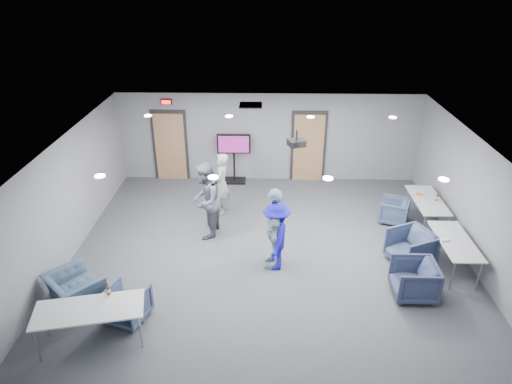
{
  "coord_description": "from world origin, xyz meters",
  "views": [
    {
      "loc": [
        -0.08,
        -9.03,
        6.0
      ],
      "look_at": [
        -0.31,
        0.62,
        1.2
      ],
      "focal_mm": 32.0,
      "sensor_mm": 36.0,
      "label": 1
    }
  ],
  "objects_px": {
    "person_b": "(205,201)",
    "tv_stand": "(234,155)",
    "person_a": "(221,184)",
    "chair_right_b": "(411,247)",
    "table_right_a": "(427,201)",
    "projector": "(296,143)",
    "table_front_left": "(89,311)",
    "bottle_right": "(437,198)",
    "person_d": "(276,236)",
    "chair_front_a": "(127,304)",
    "table_right_b": "(455,242)",
    "person_c": "(275,228)",
    "bottle_front": "(108,290)",
    "chair_right_c": "(414,280)",
    "chair_front_b": "(75,290)",
    "chair_right_a": "(394,211)"
  },
  "relations": [
    {
      "from": "chair_right_b",
      "to": "person_d",
      "type": "bearing_deg",
      "value": -109.34
    },
    {
      "from": "person_d",
      "to": "table_right_b",
      "type": "bearing_deg",
      "value": 95.27
    },
    {
      "from": "chair_front_b",
      "to": "chair_front_a",
      "type": "bearing_deg",
      "value": -157.07
    },
    {
      "from": "person_b",
      "to": "person_c",
      "type": "xyz_separation_m",
      "value": [
        1.65,
        -1.2,
        -0.02
      ]
    },
    {
      "from": "chair_right_c",
      "to": "chair_front_a",
      "type": "bearing_deg",
      "value": -80.81
    },
    {
      "from": "person_b",
      "to": "tv_stand",
      "type": "height_order",
      "value": "person_b"
    },
    {
      "from": "person_a",
      "to": "chair_right_c",
      "type": "xyz_separation_m",
      "value": [
        4.15,
        -3.37,
        -0.46
      ]
    },
    {
      "from": "person_b",
      "to": "table_right_b",
      "type": "bearing_deg",
      "value": 84.74
    },
    {
      "from": "chair_front_a",
      "to": "table_front_left",
      "type": "xyz_separation_m",
      "value": [
        -0.44,
        -0.6,
        0.35
      ]
    },
    {
      "from": "table_right_b",
      "to": "table_front_left",
      "type": "distance_m",
      "value": 7.47
    },
    {
      "from": "person_d",
      "to": "chair_front_a",
      "type": "xyz_separation_m",
      "value": [
        -2.81,
        -1.71,
        -0.46
      ]
    },
    {
      "from": "person_b",
      "to": "table_right_a",
      "type": "height_order",
      "value": "person_b"
    },
    {
      "from": "person_c",
      "to": "projector",
      "type": "bearing_deg",
      "value": 164.66
    },
    {
      "from": "chair_right_c",
      "to": "tv_stand",
      "type": "bearing_deg",
      "value": -142.61
    },
    {
      "from": "chair_right_c",
      "to": "projector",
      "type": "distance_m",
      "value": 3.84
    },
    {
      "from": "table_front_left",
      "to": "bottle_right",
      "type": "height_order",
      "value": "bottle_right"
    },
    {
      "from": "table_right_b",
      "to": "bottle_front",
      "type": "xyz_separation_m",
      "value": [
        -6.86,
        -1.95,
        0.14
      ]
    },
    {
      "from": "person_a",
      "to": "bottle_right",
      "type": "xyz_separation_m",
      "value": [
        5.44,
        -0.58,
        -0.03
      ]
    },
    {
      "from": "person_d",
      "to": "chair_right_c",
      "type": "distance_m",
      "value": 2.92
    },
    {
      "from": "chair_front_b",
      "to": "table_right_b",
      "type": "relative_size",
      "value": 0.61
    },
    {
      "from": "chair_front_a",
      "to": "bottle_right",
      "type": "xyz_separation_m",
      "value": [
        6.85,
        3.59,
        0.47
      ]
    },
    {
      "from": "table_front_left",
      "to": "person_d",
      "type": "bearing_deg",
      "value": 23.15
    },
    {
      "from": "table_right_a",
      "to": "chair_front_a",
      "type": "bearing_deg",
      "value": 118.71
    },
    {
      "from": "tv_stand",
      "to": "projector",
      "type": "xyz_separation_m",
      "value": [
        1.65,
        -3.01,
        1.53
      ]
    },
    {
      "from": "chair_right_c",
      "to": "tv_stand",
      "type": "height_order",
      "value": "tv_stand"
    },
    {
      "from": "table_right_a",
      "to": "projector",
      "type": "height_order",
      "value": "projector"
    },
    {
      "from": "person_a",
      "to": "chair_right_b",
      "type": "relative_size",
      "value": 1.95
    },
    {
      "from": "projector",
      "to": "person_b",
      "type": "bearing_deg",
      "value": 164.77
    },
    {
      "from": "table_right_b",
      "to": "tv_stand",
      "type": "xyz_separation_m",
      "value": [
        -5.05,
        4.4,
        0.19
      ]
    },
    {
      "from": "chair_front_a",
      "to": "person_d",
      "type": "bearing_deg",
      "value": -130.62
    },
    {
      "from": "chair_front_a",
      "to": "chair_front_b",
      "type": "relative_size",
      "value": 0.74
    },
    {
      "from": "chair_front_a",
      "to": "bottle_front",
      "type": "distance_m",
      "value": 0.57
    },
    {
      "from": "chair_right_a",
      "to": "table_front_left",
      "type": "bearing_deg",
      "value": -33.64
    },
    {
      "from": "person_d",
      "to": "chair_right_c",
      "type": "relative_size",
      "value": 1.9
    },
    {
      "from": "chair_right_b",
      "to": "bottle_right",
      "type": "xyz_separation_m",
      "value": [
        1.04,
        1.63,
        0.42
      ]
    },
    {
      "from": "person_c",
      "to": "bottle_right",
      "type": "distance_m",
      "value": 4.44
    },
    {
      "from": "table_right_b",
      "to": "bottle_right",
      "type": "height_order",
      "value": "bottle_right"
    },
    {
      "from": "person_b",
      "to": "bottle_front",
      "type": "xyz_separation_m",
      "value": [
        -1.34,
        -3.22,
        -0.13
      ]
    },
    {
      "from": "chair_right_c",
      "to": "chair_front_a",
      "type": "height_order",
      "value": "chair_right_c"
    },
    {
      "from": "projector",
      "to": "person_a",
      "type": "bearing_deg",
      "value": 132.2
    },
    {
      "from": "person_b",
      "to": "chair_front_b",
      "type": "relative_size",
      "value": 1.89
    },
    {
      "from": "person_d",
      "to": "table_front_left",
      "type": "xyz_separation_m",
      "value": [
        -3.25,
        -2.31,
        -0.11
      ]
    },
    {
      "from": "person_a",
      "to": "chair_right_c",
      "type": "distance_m",
      "value": 5.36
    },
    {
      "from": "table_right_b",
      "to": "bottle_front",
      "type": "height_order",
      "value": "bottle_front"
    },
    {
      "from": "person_a",
      "to": "chair_front_a",
      "type": "bearing_deg",
      "value": -11.74
    },
    {
      "from": "person_a",
      "to": "table_right_b",
      "type": "distance_m",
      "value": 5.78
    },
    {
      "from": "person_a",
      "to": "chair_right_a",
      "type": "bearing_deg",
      "value": 91.96
    },
    {
      "from": "chair_front_a",
      "to": "person_c",
      "type": "bearing_deg",
      "value": -128.92
    },
    {
      "from": "table_right_a",
      "to": "bottle_front",
      "type": "xyz_separation_m",
      "value": [
        -6.86,
        -3.85,
        0.14
      ]
    },
    {
      "from": "chair_right_b",
      "to": "projector",
      "type": "bearing_deg",
      "value": -138.78
    }
  ]
}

